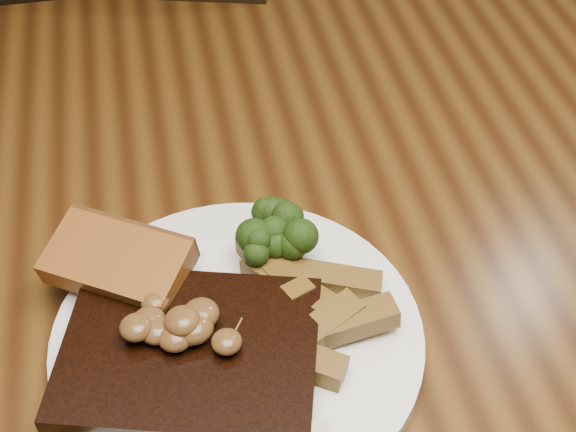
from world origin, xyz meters
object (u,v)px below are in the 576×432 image
Objects in this scene: chair_far at (140,106)px; steak at (190,356)px; garlic_bread at (121,280)px; dining_table at (310,322)px; plate at (238,341)px; potato_wedges at (305,309)px.

chair_far reaches higher than steak.
dining_table is at bearing 38.90° from garlic_bread.
dining_table is at bearing 47.03° from plate.
steak is 0.09m from potato_wedges.
steak reaches higher than potato_wedges.
chair_far is at bearing 99.74° from potato_wedges.
potato_wedges is (0.09, 0.02, -0.00)m from steak.
garlic_bread reaches higher than plate.
dining_table is 5.92× the size of plate.
potato_wedges is at bearing 31.93° from steak.
plate is at bearing 44.92° from steak.
dining_table is 15.25× the size of potato_wedges.
steak is at bearing -151.12° from plate.
potato_wedges is at bearing 5.61° from plate.
chair_far reaches higher than plate.
chair_far is 8.51× the size of potato_wedges.
plate is (-0.07, -0.08, 0.10)m from dining_table.
steak reaches higher than plate.
dining_table is 0.15m from plate.
plate is at bearing 110.91° from chair_far.
potato_wedges reaches higher than dining_table.
potato_wedges is (-0.02, -0.07, 0.12)m from dining_table.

